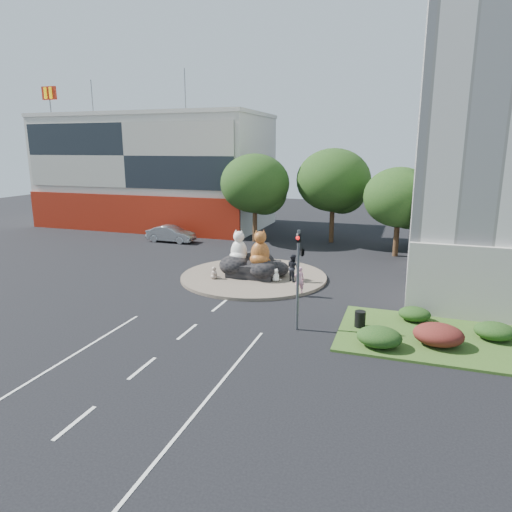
% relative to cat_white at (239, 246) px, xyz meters
% --- Properties ---
extents(ground, '(120.00, 120.00, 0.00)m').
position_rel_cat_white_xyz_m(ground, '(1.06, -9.97, -2.22)').
color(ground, black).
rests_on(ground, ground).
extents(roundabout_island, '(10.00, 10.00, 0.20)m').
position_rel_cat_white_xyz_m(roundabout_island, '(1.06, 0.03, -2.12)').
color(roundabout_island, brown).
rests_on(roundabout_island, ground).
extents(rock_plinth, '(3.20, 2.60, 0.90)m').
position_rel_cat_white_xyz_m(rock_plinth, '(1.06, 0.03, -1.57)').
color(rock_plinth, black).
rests_on(rock_plinth, roundabout_island).
extents(shophouse_block, '(25.20, 12.30, 17.40)m').
position_rel_cat_white_xyz_m(shophouse_block, '(-16.94, 17.95, 3.96)').
color(shophouse_block, beige).
rests_on(shophouse_block, ground).
extents(grass_verge, '(10.00, 6.00, 0.12)m').
position_rel_cat_white_xyz_m(grass_verge, '(13.06, -6.97, -2.16)').
color(grass_verge, '#2E4D19').
rests_on(grass_verge, ground).
extents(tree_left, '(6.46, 6.46, 8.27)m').
position_rel_cat_white_xyz_m(tree_left, '(-2.87, 12.10, 3.03)').
color(tree_left, '#382314').
rests_on(tree_left, ground).
extents(tree_mid, '(6.84, 6.84, 8.76)m').
position_rel_cat_white_xyz_m(tree_mid, '(4.13, 14.10, 3.34)').
color(tree_mid, '#382314').
rests_on(tree_mid, ground).
extents(tree_right, '(5.70, 5.70, 7.30)m').
position_rel_cat_white_xyz_m(tree_right, '(10.13, 10.10, 2.41)').
color(tree_right, '#382314').
rests_on(tree_right, ground).
extents(hedge_near_green, '(2.00, 1.60, 0.90)m').
position_rel_cat_white_xyz_m(hedge_near_green, '(10.06, -8.97, -1.65)').
color(hedge_near_green, '#133611').
rests_on(hedge_near_green, grass_verge).
extents(hedge_red, '(2.20, 1.76, 0.99)m').
position_rel_cat_white_xyz_m(hedge_red, '(12.56, -7.97, -1.61)').
color(hedge_red, '#481A13').
rests_on(hedge_red, grass_verge).
extents(hedge_mid_green, '(1.80, 1.44, 0.81)m').
position_rel_cat_white_xyz_m(hedge_mid_green, '(15.06, -6.47, -1.70)').
color(hedge_mid_green, '#133611').
rests_on(hedge_mid_green, grass_verge).
extents(hedge_back_green, '(1.60, 1.28, 0.72)m').
position_rel_cat_white_xyz_m(hedge_back_green, '(11.56, -5.17, -1.74)').
color(hedge_back_green, '#133611').
rests_on(hedge_back_green, grass_verge).
extents(traffic_light, '(0.44, 1.24, 5.00)m').
position_rel_cat_white_xyz_m(traffic_light, '(6.16, -7.97, 1.40)').
color(traffic_light, '#595B60').
rests_on(traffic_light, ground).
extents(street_lamp, '(2.34, 0.22, 8.06)m').
position_rel_cat_white_xyz_m(street_lamp, '(13.88, -1.97, 2.33)').
color(street_lamp, '#595B60').
rests_on(street_lamp, ground).
extents(cat_white, '(1.49, 1.34, 2.24)m').
position_rel_cat_white_xyz_m(cat_white, '(0.00, 0.00, 0.00)').
color(cat_white, silver).
rests_on(cat_white, rock_plinth).
extents(cat_tabby, '(1.76, 1.64, 2.41)m').
position_rel_cat_white_xyz_m(cat_tabby, '(1.67, -0.39, 0.08)').
color(cat_tabby, '#AF4F24').
rests_on(cat_tabby, rock_plinth).
extents(kitten_calico, '(0.69, 0.68, 0.87)m').
position_rel_cat_white_xyz_m(kitten_calico, '(-1.19, -1.59, -1.59)').
color(kitten_calico, silver).
rests_on(kitten_calico, roundabout_island).
extents(kitten_white, '(0.68, 0.69, 0.87)m').
position_rel_cat_white_xyz_m(kitten_white, '(2.92, -0.87, -1.59)').
color(kitten_white, white).
rests_on(kitten_white, roundabout_island).
extents(pedestrian_pink, '(0.71, 0.62, 1.64)m').
position_rel_cat_white_xyz_m(pedestrian_pink, '(4.95, -2.80, -1.20)').
color(pedestrian_pink, pink).
rests_on(pedestrian_pink, roundabout_island).
extents(pedestrian_dark, '(1.11, 1.10, 1.81)m').
position_rel_cat_white_xyz_m(pedestrian_dark, '(3.97, -0.46, -1.11)').
color(pedestrian_dark, black).
rests_on(pedestrian_dark, roundabout_island).
extents(parked_car, '(4.70, 1.70, 1.54)m').
position_rel_cat_white_xyz_m(parked_car, '(-10.45, 9.27, -1.45)').
color(parked_car, '#989CA0').
rests_on(parked_car, ground).
extents(litter_bin, '(0.63, 0.63, 0.80)m').
position_rel_cat_white_xyz_m(litter_bin, '(9.00, -6.88, -1.70)').
color(litter_bin, black).
rests_on(litter_bin, grass_verge).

